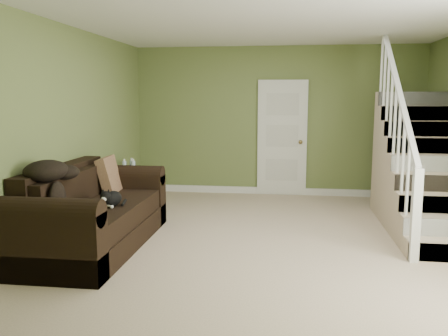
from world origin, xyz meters
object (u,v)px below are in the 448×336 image
(sofa, at_px, (92,216))
(banana, at_px, (99,207))
(cat, at_px, (111,199))
(side_table, at_px, (131,189))

(sofa, xyz_separation_m, banana, (0.20, -0.25, 0.18))
(cat, bearing_deg, banana, -121.12)
(side_table, xyz_separation_m, cat, (0.52, -2.14, 0.32))
(cat, bearing_deg, sofa, 162.30)
(side_table, bearing_deg, banana, -79.37)
(cat, xyz_separation_m, banana, (-0.09, -0.14, -0.06))
(sofa, bearing_deg, banana, -51.81)
(sofa, bearing_deg, side_table, 96.51)
(sofa, xyz_separation_m, side_table, (-0.23, 2.03, -0.08))
(cat, distance_m, banana, 0.18)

